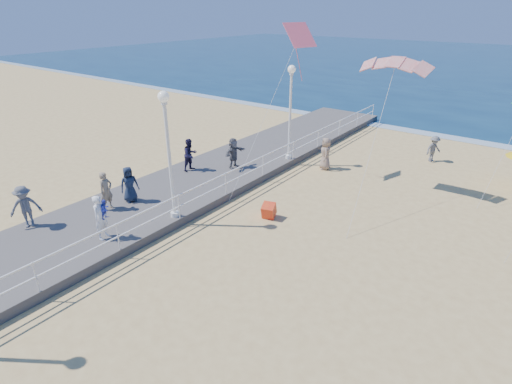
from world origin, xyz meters
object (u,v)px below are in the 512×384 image
Objects in this scene: woman_holding_toddler at (101,217)px; spectator_5 at (234,153)px; spectator_4 at (129,184)px; spectator_2 at (25,207)px; box_kite at (269,212)px; spectator_6 at (106,191)px; lamp_post_far at (291,103)px; spectator_7 at (190,155)px; beach_walker_c at (326,154)px; toddler_held at (105,209)px; beach_walker_a at (434,149)px; lamp_post_mid at (168,144)px.

woman_holding_toddler is 8.82m from spectator_5.
spectator_4 is at bearing 170.05° from spectator_5.
box_kite is at bearing -16.17° from spectator_2.
lamp_post_far is at bearing -23.32° from spectator_6.
spectator_7 is (-1.62, -1.71, 0.04)m from spectator_5.
spectator_4 reaches higher than beach_walker_c.
woman_holding_toddler is at bearing 117.52° from toddler_held.
lamp_post_far reaches higher than box_kite.
box_kite is (6.16, -1.31, -0.99)m from spectator_7.
woman_holding_toddler is (-0.89, -11.86, -2.37)m from lamp_post_far.
spectator_6 is 5.52m from spectator_7.
spectator_5 is at bearing -78.66° from beach_walker_c.
lamp_post_far is at bearing -21.10° from toddler_held.
beach_walker_c is (5.33, 5.47, -0.35)m from spectator_7.
beach_walker_a is (6.67, 5.70, -2.86)m from lamp_post_far.
spectator_4 is 0.96× the size of spectator_6.
toddler_held is 18.94m from beach_walker_a.
spectator_4 is 0.98× the size of spectator_5.
woman_holding_toddler is 7.46m from spectator_7.
spectator_6 is (-1.20, -7.22, 0.02)m from spectator_5.
lamp_post_mid is 6.87× the size of toddler_held.
spectator_6 is 12.03m from beach_walker_c.
spectator_7 is at bearing -124.42° from lamp_post_far.
spectator_5 is (-1.66, -3.07, -2.41)m from lamp_post_far.
spectator_5 is (2.45, 10.08, -0.04)m from spectator_2.
spectator_5 reaches higher than beach_walker_c.
spectator_5 reaches higher than spectator_4.
woman_holding_toddler is at bearing -47.25° from beach_walker_c.
spectator_2 reaches higher than beach_walker_a.
spectator_7 is at bearing 2.64° from toddler_held.
spectator_6 reaches higher than box_kite.
spectator_7 is 7.65m from beach_walker_c.
beach_walker_a is at bearing -11.77° from spectator_4.
spectator_7 is (-2.39, 7.07, -0.01)m from woman_holding_toddler.
spectator_4 reaches higher than beach_walker_a.
spectator_5 is 5.29m from beach_walker_c.
spectator_2 is 0.95× the size of beach_walker_c.
lamp_post_mid is 5.85m from spectator_7.
beach_walker_c is (2.94, 12.55, -0.36)m from woman_holding_toddler.
spectator_2 is 10.38m from spectator_5.
lamp_post_far is 2.98× the size of spectator_2.
lamp_post_far is at bearing -21.78° from woman_holding_toddler.
lamp_post_mid is 3.33× the size of beach_walker_a.
lamp_post_far is 8.87× the size of box_kite.
lamp_post_mid is at bearing -138.50° from spectator_7.
lamp_post_mid is at bearing -152.78° from box_kite.
lamp_post_mid reaches higher than spectator_2.
lamp_post_far is 9.88m from spectator_4.
beach_walker_a is at bearing 103.28° from beach_walker_c.
beach_walker_a reaches higher than box_kite.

